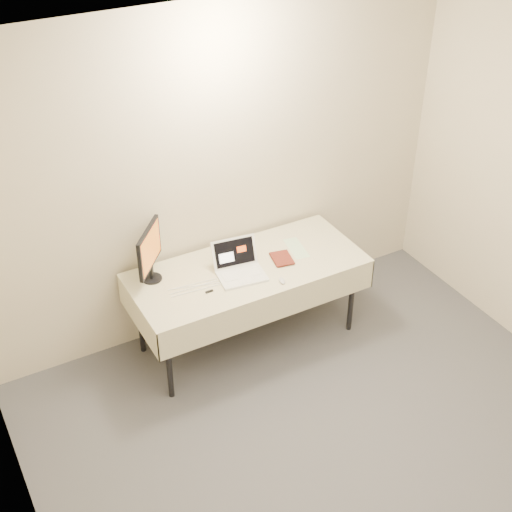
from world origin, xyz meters
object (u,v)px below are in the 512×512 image
table (247,274)px  book (273,251)px  laptop (239,266)px  monitor (149,251)px

table → book: bearing=-6.8°
table → laptop: laptop is taller
book → table: bearing=-175.0°
table → monitor: (-0.71, 0.21, 0.32)m
table → monitor: 0.81m
laptop → table: bearing=26.2°
laptop → monitor: bearing=166.2°
table → monitor: size_ratio=4.14×
monitor → book: monitor is taller
laptop → book: (0.31, 0.01, 0.05)m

